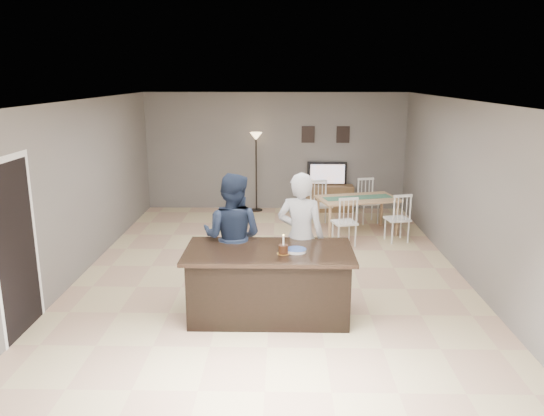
{
  "coord_description": "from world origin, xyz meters",
  "views": [
    {
      "loc": [
        0.17,
        -8.23,
        3.06
      ],
      "look_at": [
        0.01,
        -0.3,
        1.08
      ],
      "focal_mm": 35.0,
      "sensor_mm": 36.0,
      "label": 1
    }
  ],
  "objects_px": {
    "tv_console": "(327,198)",
    "television": "(327,174)",
    "birthday_cake": "(283,249)",
    "man": "(232,237)",
    "kitchen_island": "(269,282)",
    "dining_table": "(357,204)",
    "woman": "(301,237)",
    "plate_stack": "(296,250)",
    "floor_lamp": "(256,150)"
  },
  "relations": [
    {
      "from": "woman",
      "to": "man",
      "type": "distance_m",
      "value": 0.94
    },
    {
      "from": "kitchen_island",
      "to": "dining_table",
      "type": "xyz_separation_m",
      "value": [
        1.65,
        3.78,
        0.15
      ]
    },
    {
      "from": "kitchen_island",
      "to": "floor_lamp",
      "type": "xyz_separation_m",
      "value": [
        -0.43,
        5.54,
        0.96
      ]
    },
    {
      "from": "kitchen_island",
      "to": "man",
      "type": "height_order",
      "value": "man"
    },
    {
      "from": "woman",
      "to": "birthday_cake",
      "type": "height_order",
      "value": "woman"
    },
    {
      "from": "plate_stack",
      "to": "floor_lamp",
      "type": "bearing_deg",
      "value": 97.9
    },
    {
      "from": "television",
      "to": "plate_stack",
      "type": "height_order",
      "value": "television"
    },
    {
      "from": "tv_console",
      "to": "birthday_cake",
      "type": "relative_size",
      "value": 4.77
    },
    {
      "from": "woman",
      "to": "tv_console",
      "type": "bearing_deg",
      "value": -83.11
    },
    {
      "from": "television",
      "to": "floor_lamp",
      "type": "relative_size",
      "value": 0.5
    },
    {
      "from": "television",
      "to": "man",
      "type": "bearing_deg",
      "value": 71.34
    },
    {
      "from": "woman",
      "to": "birthday_cake",
      "type": "xyz_separation_m",
      "value": [
        -0.24,
        -0.7,
        0.06
      ]
    },
    {
      "from": "kitchen_island",
      "to": "birthday_cake",
      "type": "xyz_separation_m",
      "value": [
        0.18,
        -0.15,
        0.51
      ]
    },
    {
      "from": "birthday_cake",
      "to": "floor_lamp",
      "type": "height_order",
      "value": "floor_lamp"
    },
    {
      "from": "television",
      "to": "woman",
      "type": "bearing_deg",
      "value": 81.32
    },
    {
      "from": "tv_console",
      "to": "birthday_cake",
      "type": "bearing_deg",
      "value": -100.09
    },
    {
      "from": "man",
      "to": "birthday_cake",
      "type": "bearing_deg",
      "value": 150.33
    },
    {
      "from": "television",
      "to": "woman",
      "type": "xyz_separation_m",
      "value": [
        -0.78,
        -5.09,
        0.04
      ]
    },
    {
      "from": "kitchen_island",
      "to": "dining_table",
      "type": "bearing_deg",
      "value": 66.37
    },
    {
      "from": "floor_lamp",
      "to": "birthday_cake",
      "type": "bearing_deg",
      "value": -83.8
    },
    {
      "from": "kitchen_island",
      "to": "man",
      "type": "xyz_separation_m",
      "value": [
        -0.52,
        0.55,
        0.44
      ]
    },
    {
      "from": "tv_console",
      "to": "plate_stack",
      "type": "bearing_deg",
      "value": -98.61
    },
    {
      "from": "birthday_cake",
      "to": "tv_console",
      "type": "bearing_deg",
      "value": 79.91
    },
    {
      "from": "television",
      "to": "man",
      "type": "distance_m",
      "value": 5.37
    },
    {
      "from": "tv_console",
      "to": "plate_stack",
      "type": "relative_size",
      "value": 4.67
    },
    {
      "from": "television",
      "to": "birthday_cake",
      "type": "height_order",
      "value": "birthday_cake"
    },
    {
      "from": "tv_console",
      "to": "plate_stack",
      "type": "height_order",
      "value": "plate_stack"
    },
    {
      "from": "tv_console",
      "to": "woman",
      "type": "xyz_separation_m",
      "value": [
        -0.78,
        -5.02,
        0.6
      ]
    },
    {
      "from": "man",
      "to": "floor_lamp",
      "type": "xyz_separation_m",
      "value": [
        0.08,
        4.99,
        0.51
      ]
    },
    {
      "from": "tv_console",
      "to": "man",
      "type": "relative_size",
      "value": 0.67
    },
    {
      "from": "dining_table",
      "to": "kitchen_island",
      "type": "bearing_deg",
      "value": -128.38
    },
    {
      "from": "birthday_cake",
      "to": "plate_stack",
      "type": "bearing_deg",
      "value": 23.19
    },
    {
      "from": "kitchen_island",
      "to": "television",
      "type": "height_order",
      "value": "television"
    },
    {
      "from": "woman",
      "to": "man",
      "type": "xyz_separation_m",
      "value": [
        -0.94,
        0.0,
        -0.01
      ]
    },
    {
      "from": "woman",
      "to": "television",
      "type": "bearing_deg",
      "value": -82.99
    },
    {
      "from": "kitchen_island",
      "to": "plate_stack",
      "type": "xyz_separation_m",
      "value": [
        0.35,
        -0.08,
        0.47
      ]
    },
    {
      "from": "tv_console",
      "to": "woman",
      "type": "relative_size",
      "value": 0.66
    },
    {
      "from": "plate_stack",
      "to": "dining_table",
      "type": "height_order",
      "value": "dining_table"
    },
    {
      "from": "dining_table",
      "to": "man",
      "type": "bearing_deg",
      "value": -138.69
    },
    {
      "from": "birthday_cake",
      "to": "dining_table",
      "type": "height_order",
      "value": "birthday_cake"
    },
    {
      "from": "woman",
      "to": "dining_table",
      "type": "xyz_separation_m",
      "value": [
        1.23,
        3.23,
        -0.3
      ]
    },
    {
      "from": "television",
      "to": "tv_console",
      "type": "bearing_deg",
      "value": 90.0
    },
    {
      "from": "tv_console",
      "to": "woman",
      "type": "height_order",
      "value": "woman"
    },
    {
      "from": "birthday_cake",
      "to": "floor_lamp",
      "type": "distance_m",
      "value": 5.74
    },
    {
      "from": "man",
      "to": "plate_stack",
      "type": "xyz_separation_m",
      "value": [
        0.86,
        -0.63,
        0.02
      ]
    },
    {
      "from": "plate_stack",
      "to": "dining_table",
      "type": "bearing_deg",
      "value": 71.26
    },
    {
      "from": "floor_lamp",
      "to": "kitchen_island",
      "type": "bearing_deg",
      "value": -85.52
    },
    {
      "from": "woman",
      "to": "plate_stack",
      "type": "height_order",
      "value": "woman"
    },
    {
      "from": "television",
      "to": "birthday_cake",
      "type": "bearing_deg",
      "value": 80.03
    },
    {
      "from": "tv_console",
      "to": "television",
      "type": "height_order",
      "value": "television"
    }
  ]
}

